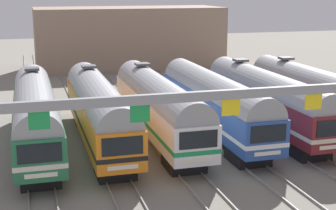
{
  "coord_description": "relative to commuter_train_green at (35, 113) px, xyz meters",
  "views": [
    {
      "loc": [
        -11.27,
        -34.66,
        11.13
      ],
      "look_at": [
        -1.13,
        1.02,
        2.36
      ],
      "focal_mm": 53.66,
      "sensor_mm": 36.0,
      "label": 1
    }
  ],
  "objects": [
    {
      "name": "commuter_train_green",
      "position": [
        0.0,
        0.0,
        0.0
      ],
      "size": [
        2.88,
        18.06,
        5.05
      ],
      "color": "#236B42",
      "rests_on": "ground"
    },
    {
      "name": "commuter_train_maroon",
      "position": [
        17.47,
        0.0,
        0.0
      ],
      "size": [
        2.88,
        18.06,
        5.05
      ],
      "color": "maroon",
      "rests_on": "ground"
    },
    {
      "name": "maintenance_building",
      "position": [
        13.75,
        35.24,
        1.48
      ],
      "size": [
        25.81,
        10.0,
        8.34
      ],
      "primitive_type": "cube",
      "color": "gray",
      "rests_on": "ground"
    },
    {
      "name": "ground_plane",
      "position": [
        10.92,
        0.0,
        -2.69
      ],
      "size": [
        160.0,
        160.0,
        0.0
      ],
      "primitive_type": "plane",
      "color": "gray"
    },
    {
      "name": "commuter_train_white",
      "position": [
        8.73,
        0.0,
        0.0
      ],
      "size": [
        2.88,
        18.06,
        5.05
      ],
      "color": "white",
      "rests_on": "ground"
    },
    {
      "name": "commuter_train_yellow",
      "position": [
        21.83,
        0.0,
        0.0
      ],
      "size": [
        2.88,
        18.06,
        5.05
      ],
      "color": "gold",
      "rests_on": "ground"
    },
    {
      "name": "track_bed",
      "position": [
        10.92,
        17.0,
        -2.61
      ],
      "size": [
        23.34,
        70.0,
        0.15
      ],
      "color": "gray",
      "rests_on": "ground"
    },
    {
      "name": "commuter_train_orange",
      "position": [
        4.37,
        0.0,
        0.0
      ],
      "size": [
        2.88,
        18.06,
        5.05
      ],
      "color": "orange",
      "rests_on": "ground"
    },
    {
      "name": "commuter_train_blue",
      "position": [
        13.1,
        -0.0,
        -0.0
      ],
      "size": [
        2.88,
        18.06,
        4.77
      ],
      "color": "#284C9E",
      "rests_on": "ground"
    },
    {
      "name": "catenary_gantry",
      "position": [
        10.92,
        -13.5,
        2.69
      ],
      "size": [
        27.07,
        0.44,
        6.97
      ],
      "color": "gray",
      "rests_on": "ground"
    }
  ]
}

